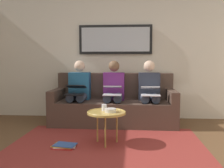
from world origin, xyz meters
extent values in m
cube|color=beige|center=(0.00, -2.60, 1.30)|extent=(6.00, 0.12, 2.60)
cube|color=maroon|center=(0.00, -0.85, 0.00)|extent=(2.60, 1.80, 0.01)
cube|color=#4C382D|center=(0.00, -2.05, 0.21)|extent=(2.20, 0.90, 0.42)
cube|color=#4C382D|center=(0.00, -2.40, 0.66)|extent=(2.20, 0.20, 0.48)
cube|color=#4C382D|center=(-1.03, -2.05, 0.52)|extent=(0.14, 0.90, 0.20)
cube|color=#4C382D|center=(1.03, -2.05, 0.52)|extent=(0.14, 0.90, 0.20)
cube|color=black|center=(0.00, -2.51, 1.55)|extent=(1.43, 0.04, 0.57)
cube|color=#B2B7BC|center=(0.00, -2.48, 1.55)|extent=(1.33, 0.01, 0.47)
cylinder|color=tan|center=(0.01, -0.90, 0.43)|extent=(0.52, 0.52, 0.03)
torus|color=tan|center=(0.01, -0.90, 0.44)|extent=(0.52, 0.52, 0.02)
cylinder|color=#B28E42|center=(0.01, -0.74, 0.21)|extent=(0.02, 0.02, 0.42)
cylinder|color=#B28E42|center=(-0.13, -0.98, 0.21)|extent=(0.02, 0.02, 0.42)
cylinder|color=#B28E42|center=(0.14, -0.98, 0.21)|extent=(0.02, 0.02, 0.42)
cylinder|color=silver|center=(0.05, -0.98, 0.49)|extent=(0.07, 0.07, 0.09)
cylinder|color=beige|center=(-0.05, -0.89, 0.47)|extent=(0.15, 0.15, 0.05)
cube|color=#2D3342|center=(-0.64, -2.15, 0.67)|extent=(0.38, 0.22, 0.50)
sphere|color=beige|center=(-0.64, -2.15, 1.04)|extent=(0.20, 0.20, 0.20)
cylinder|color=#384256|center=(-0.73, -1.94, 0.49)|extent=(0.14, 0.42, 0.14)
cylinder|color=#384256|center=(-0.55, -1.94, 0.49)|extent=(0.14, 0.42, 0.14)
cylinder|color=#384256|center=(-0.73, -1.73, 0.21)|extent=(0.11, 0.11, 0.42)
cylinder|color=#384256|center=(-0.55, -1.73, 0.21)|extent=(0.11, 0.11, 0.42)
cube|color=white|center=(-0.64, -1.73, 0.57)|extent=(0.31, 0.22, 0.01)
cube|color=white|center=(-0.64, -1.87, 0.68)|extent=(0.31, 0.22, 0.06)
cube|color=#A5C6EA|center=(-0.64, -1.86, 0.68)|extent=(0.28, 0.19, 0.05)
cube|color=#66236B|center=(0.00, -2.15, 0.67)|extent=(0.38, 0.22, 0.50)
sphere|color=brown|center=(0.00, -2.15, 1.04)|extent=(0.20, 0.20, 0.20)
cylinder|color=#384256|center=(-0.09, -1.94, 0.49)|extent=(0.14, 0.42, 0.14)
cylinder|color=#384256|center=(0.09, -1.94, 0.49)|extent=(0.14, 0.42, 0.14)
cylinder|color=#384256|center=(-0.09, -1.73, 0.21)|extent=(0.11, 0.11, 0.42)
cylinder|color=#384256|center=(0.09, -1.73, 0.21)|extent=(0.11, 0.11, 0.42)
cube|color=silver|center=(0.00, -1.73, 0.57)|extent=(0.31, 0.23, 0.01)
cube|color=silver|center=(0.00, -1.87, 0.69)|extent=(0.31, 0.23, 0.06)
cube|color=#A5C6EA|center=(0.00, -1.86, 0.69)|extent=(0.28, 0.20, 0.04)
cube|color=#235B84|center=(0.64, -2.15, 0.67)|extent=(0.38, 0.22, 0.50)
sphere|color=beige|center=(0.64, -2.15, 1.04)|extent=(0.20, 0.20, 0.20)
cylinder|color=#384256|center=(0.55, -1.94, 0.49)|extent=(0.14, 0.42, 0.14)
cylinder|color=#384256|center=(0.73, -1.94, 0.49)|extent=(0.14, 0.42, 0.14)
cylinder|color=#384256|center=(0.55, -1.73, 0.21)|extent=(0.11, 0.11, 0.42)
cylinder|color=#384256|center=(0.73, -1.73, 0.21)|extent=(0.11, 0.11, 0.42)
cube|color=black|center=(0.64, -1.73, 0.57)|extent=(0.33, 0.23, 0.01)
cube|color=black|center=(0.64, -1.88, 0.68)|extent=(0.33, 0.22, 0.08)
cube|color=#A5C6EA|center=(0.64, -1.88, 0.69)|extent=(0.30, 0.19, 0.07)
cube|color=red|center=(0.55, -0.70, 0.01)|extent=(0.29, 0.21, 0.01)
cube|color=white|center=(0.54, -0.73, 0.02)|extent=(0.30, 0.23, 0.01)
cube|color=yellow|center=(0.55, -0.72, 0.03)|extent=(0.31, 0.24, 0.01)
cube|color=#33569E|center=(0.53, -0.72, 0.04)|extent=(0.31, 0.25, 0.01)
camera|label=1|loc=(-0.33, 2.34, 1.12)|focal=39.42mm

